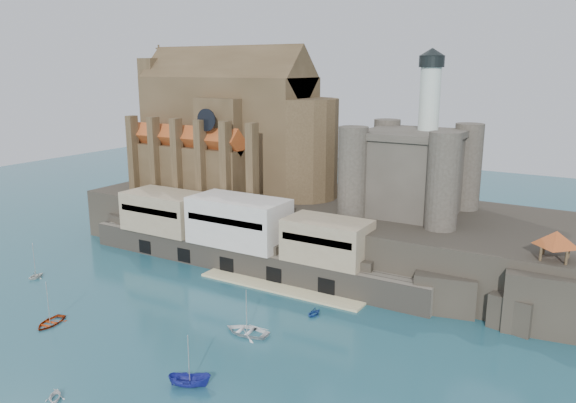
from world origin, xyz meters
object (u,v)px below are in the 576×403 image
(pavilion, at_px, (556,241))
(boat_2, at_px, (190,386))
(boat_0, at_px, (50,324))
(boat_1, at_px, (55,399))
(castle_keep, at_px, (412,168))
(church, at_px, (234,133))

(pavilion, bearing_deg, boat_2, -131.23)
(pavilion, height_order, boat_0, pavilion)
(boat_1, xyz_separation_m, boat_2, (11.09, 9.77, 0.00))
(boat_1, bearing_deg, pavilion, 3.95)
(boat_0, bearing_deg, castle_keep, 41.10)
(church, relative_size, boat_1, 16.04)
(castle_keep, bearing_deg, boat_0, -124.75)
(boat_2, bearing_deg, boat_1, 105.49)
(boat_0, bearing_deg, boat_1, -49.43)
(church, bearing_deg, boat_1, -71.36)
(castle_keep, relative_size, boat_2, 5.83)
(pavilion, xyz_separation_m, boat_2, (-33.50, -38.23, -12.73))
(boat_1, bearing_deg, church, 65.48)
(pavilion, bearing_deg, castle_keep, 149.82)
(boat_1, distance_m, boat_2, 14.78)
(church, height_order, boat_2, church)
(boat_1, relative_size, boat_2, 0.58)
(castle_keep, bearing_deg, boat_1, -106.49)
(castle_keep, height_order, pavilion, castle_keep)
(pavilion, relative_size, boat_0, 1.25)
(boat_0, xyz_separation_m, boat_2, (27.92, -2.14, 0.00))
(pavilion, bearing_deg, boat_0, -149.56)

